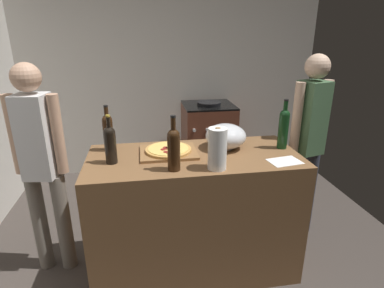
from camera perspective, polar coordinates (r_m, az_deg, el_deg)
name	(u,v)px	position (r m, az deg, el deg)	size (l,w,h in m)	color
ground_plane	(176,223)	(3.16, -3.04, -14.25)	(3.97, 3.28, 0.02)	#3F3833
kitchen_wall_rear	(161,71)	(4.03, -5.64, 13.22)	(3.97, 0.10, 2.60)	beige
counter	(194,213)	(2.41, 0.39, -12.52)	(1.49, 0.68, 0.94)	brown
cutting_board	(168,152)	(2.23, -4.33, -1.53)	(0.40, 0.32, 0.02)	olive
pizza	(168,150)	(2.22, -4.34, -1.03)	(0.33, 0.33, 0.03)	tan
mixing_bowl	(226,136)	(2.32, 6.20, 1.42)	(0.30, 0.30, 0.18)	#B2B2B7
paper_towel_roll	(217,149)	(1.94, 4.66, -0.89)	(0.12, 0.12, 0.27)	white
wine_bottle_dark	(174,147)	(1.92, -3.37, -0.61)	(0.08, 0.08, 0.35)	#331E0F
wine_bottle_clear	(110,143)	(2.09, -14.74, 0.15)	(0.08, 0.08, 0.33)	black
wine_bottle_green	(108,131)	(2.32, -15.12, 2.36)	(0.07, 0.07, 0.34)	#331E0F
wine_bottle_amber	(284,127)	(2.38, 16.41, 3.03)	(0.07, 0.07, 0.37)	#143819
recipe_sheet	(285,161)	(2.18, 16.62, -3.07)	(0.21, 0.15, 0.00)	white
stove	(208,141)	(3.90, 2.94, 0.57)	(0.60, 0.60, 0.98)	brown
person_in_stripes	(41,161)	(2.44, -25.93, -2.84)	(0.37, 0.23, 1.58)	slate
person_in_red	(308,139)	(2.77, 20.43, 0.85)	(0.36, 0.24, 1.60)	#383D4C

